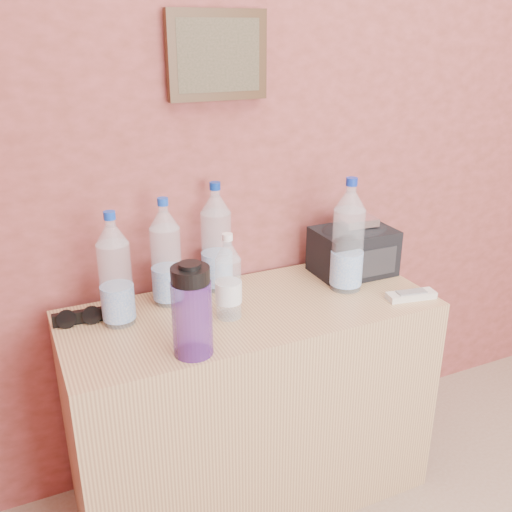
{
  "coord_description": "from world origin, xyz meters",
  "views": [
    {
      "loc": [
        -1.05,
        0.36,
        1.47
      ],
      "look_at": [
        -0.43,
        1.71,
        0.88
      ],
      "focal_mm": 40.0,
      "sensor_mm": 36.0,
      "label": 1
    }
  ],
  "objects_px": {
    "dresser": "(251,404)",
    "foil_packet": "(357,221)",
    "pet_large_c": "(216,243)",
    "pet_large_d": "(348,241)",
    "toiletry_bag": "(353,248)",
    "pet_small": "(228,281)",
    "nalgene_bottle": "(192,310)",
    "pet_large_a": "(115,275)",
    "pet_large_b": "(166,258)",
    "sunglasses": "(79,317)",
    "ac_remote": "(411,295)"
  },
  "relations": [
    {
      "from": "pet_large_a",
      "to": "toiletry_bag",
      "type": "distance_m",
      "value": 0.8
    },
    {
      "from": "pet_large_b",
      "to": "pet_small",
      "type": "distance_m",
      "value": 0.21
    },
    {
      "from": "sunglasses",
      "to": "toiletry_bag",
      "type": "bearing_deg",
      "value": 3.37
    },
    {
      "from": "pet_large_a",
      "to": "pet_large_c",
      "type": "distance_m",
      "value": 0.35
    },
    {
      "from": "pet_large_d",
      "to": "pet_small",
      "type": "xyz_separation_m",
      "value": [
        -0.41,
        -0.02,
        -0.05
      ]
    },
    {
      "from": "dresser",
      "to": "nalgene_bottle",
      "type": "distance_m",
      "value": 0.55
    },
    {
      "from": "nalgene_bottle",
      "to": "pet_large_a",
      "type": "bearing_deg",
      "value": 119.23
    },
    {
      "from": "pet_small",
      "to": "nalgene_bottle",
      "type": "relative_size",
      "value": 1.01
    },
    {
      "from": "nalgene_bottle",
      "to": "pet_large_d",
      "type": "bearing_deg",
      "value": 16.74
    },
    {
      "from": "pet_large_a",
      "to": "toiletry_bag",
      "type": "bearing_deg",
      "value": 1.75
    },
    {
      "from": "pet_small",
      "to": "nalgene_bottle",
      "type": "distance_m",
      "value": 0.22
    },
    {
      "from": "dresser",
      "to": "foil_packet",
      "type": "distance_m",
      "value": 0.69
    },
    {
      "from": "pet_large_c",
      "to": "ac_remote",
      "type": "distance_m",
      "value": 0.62
    },
    {
      "from": "nalgene_bottle",
      "to": "toiletry_bag",
      "type": "distance_m",
      "value": 0.71
    },
    {
      "from": "nalgene_bottle",
      "to": "sunglasses",
      "type": "distance_m",
      "value": 0.39
    },
    {
      "from": "pet_large_a",
      "to": "pet_large_b",
      "type": "distance_m",
      "value": 0.18
    },
    {
      "from": "foil_packet",
      "to": "pet_large_a",
      "type": "bearing_deg",
      "value": -178.82
    },
    {
      "from": "pet_large_d",
      "to": "dresser",
      "type": "bearing_deg",
      "value": -179.84
    },
    {
      "from": "pet_large_c",
      "to": "toiletry_bag",
      "type": "height_order",
      "value": "pet_large_c"
    },
    {
      "from": "ac_remote",
      "to": "toiletry_bag",
      "type": "bearing_deg",
      "value": 111.56
    },
    {
      "from": "pet_small",
      "to": "nalgene_bottle",
      "type": "xyz_separation_m",
      "value": [
        -0.16,
        -0.15,
        0.01
      ]
    },
    {
      "from": "pet_small",
      "to": "toiletry_bag",
      "type": "height_order",
      "value": "pet_small"
    },
    {
      "from": "pet_large_b",
      "to": "ac_remote",
      "type": "height_order",
      "value": "pet_large_b"
    },
    {
      "from": "pet_large_c",
      "to": "nalgene_bottle",
      "type": "distance_m",
      "value": 0.4
    },
    {
      "from": "dresser",
      "to": "pet_large_a",
      "type": "height_order",
      "value": "pet_large_a"
    },
    {
      "from": "pet_large_d",
      "to": "foil_packet",
      "type": "distance_m",
      "value": 0.13
    },
    {
      "from": "ac_remote",
      "to": "pet_large_b",
      "type": "bearing_deg",
      "value": 166.58
    },
    {
      "from": "ac_remote",
      "to": "foil_packet",
      "type": "bearing_deg",
      "value": 111.87
    },
    {
      "from": "pet_large_a",
      "to": "pet_large_b",
      "type": "height_order",
      "value": "same"
    },
    {
      "from": "pet_large_a",
      "to": "pet_large_d",
      "type": "distance_m",
      "value": 0.71
    },
    {
      "from": "sunglasses",
      "to": "toiletry_bag",
      "type": "relative_size",
      "value": 0.56
    },
    {
      "from": "pet_large_d",
      "to": "toiletry_bag",
      "type": "bearing_deg",
      "value": 47.31
    },
    {
      "from": "pet_large_d",
      "to": "pet_large_c",
      "type": "bearing_deg",
      "value": 154.75
    },
    {
      "from": "dresser",
      "to": "ac_remote",
      "type": "distance_m",
      "value": 0.61
    },
    {
      "from": "sunglasses",
      "to": "ac_remote",
      "type": "height_order",
      "value": "sunglasses"
    },
    {
      "from": "ac_remote",
      "to": "sunglasses",
      "type": "bearing_deg",
      "value": 174.03
    },
    {
      "from": "pet_small",
      "to": "toiletry_bag",
      "type": "relative_size",
      "value": 0.98
    },
    {
      "from": "pet_large_d",
      "to": "foil_packet",
      "type": "height_order",
      "value": "pet_large_d"
    },
    {
      "from": "sunglasses",
      "to": "foil_packet",
      "type": "distance_m",
      "value": 0.92
    },
    {
      "from": "pet_large_c",
      "to": "toiletry_bag",
      "type": "xyz_separation_m",
      "value": [
        0.46,
        -0.08,
        -0.07
      ]
    },
    {
      "from": "pet_large_c",
      "to": "sunglasses",
      "type": "relative_size",
      "value": 2.38
    },
    {
      "from": "sunglasses",
      "to": "foil_packet",
      "type": "height_order",
      "value": "foil_packet"
    },
    {
      "from": "dresser",
      "to": "toiletry_bag",
      "type": "height_order",
      "value": "toiletry_bag"
    },
    {
      "from": "pet_large_b",
      "to": "dresser",
      "type": "bearing_deg",
      "value": -33.86
    },
    {
      "from": "pet_large_c",
      "to": "foil_packet",
      "type": "xyz_separation_m",
      "value": [
        0.46,
        -0.09,
        0.03
      ]
    },
    {
      "from": "dresser",
      "to": "toiletry_bag",
      "type": "distance_m",
      "value": 0.62
    },
    {
      "from": "pet_large_b",
      "to": "foil_packet",
      "type": "relative_size",
      "value": 2.81
    },
    {
      "from": "toiletry_bag",
      "to": "pet_large_b",
      "type": "bearing_deg",
      "value": 176.62
    },
    {
      "from": "sunglasses",
      "to": "ac_remote",
      "type": "distance_m",
      "value": 0.99
    },
    {
      "from": "pet_large_b",
      "to": "pet_small",
      "type": "xyz_separation_m",
      "value": [
        0.13,
        -0.16,
        -0.03
      ]
    }
  ]
}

